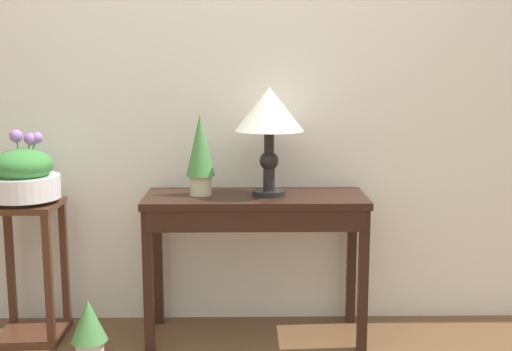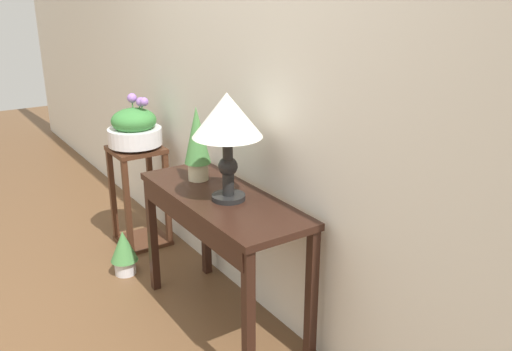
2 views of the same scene
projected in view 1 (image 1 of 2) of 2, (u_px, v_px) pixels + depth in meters
name	position (u px, v px, depth m)	size (l,w,h in m)	color
back_wall_with_art	(227.00, 57.00, 3.38)	(9.00, 0.10, 2.80)	silver
console_table	(255.00, 218.00, 3.20)	(1.08, 0.41, 0.73)	black
table_lamp	(269.00, 115.00, 3.14)	(0.33, 0.33, 0.53)	black
potted_plant_on_console	(200.00, 151.00, 3.18)	(0.14, 0.14, 0.40)	beige
pedestal_stand_left	(29.00, 271.00, 3.25)	(0.33, 0.33, 0.70)	#472819
planter_bowl_wide	(23.00, 176.00, 3.17)	(0.35, 0.35, 0.36)	silver
potted_plant_floor	(89.00, 327.00, 3.03)	(0.17, 0.17, 0.29)	silver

